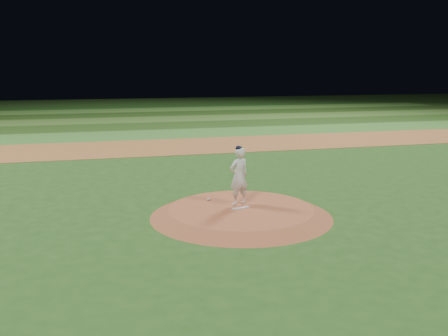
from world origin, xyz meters
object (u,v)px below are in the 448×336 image
at_px(pitchers_mound, 241,212).
at_px(rosin_bag, 209,199).
at_px(pitching_rubber, 241,208).
at_px(pitcher_on_mound, 239,176).

relative_size(pitchers_mound, rosin_bag, 46.14).
bearing_deg(rosin_bag, pitching_rubber, -58.94).
xyz_separation_m(pitchers_mound, pitcher_on_mound, (0.05, 0.42, 1.03)).
height_order(rosin_bag, pitcher_on_mound, pitcher_on_mound).
bearing_deg(pitching_rubber, rosin_bag, 106.77).
relative_size(pitchers_mound, pitcher_on_mound, 2.98).
bearing_deg(pitchers_mound, pitching_rubber, -129.24).
bearing_deg(rosin_bag, pitcher_on_mound, -42.58).
xyz_separation_m(rosin_bag, pitcher_on_mound, (0.79, -0.72, 0.87)).
relative_size(pitching_rubber, rosin_bag, 4.80).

